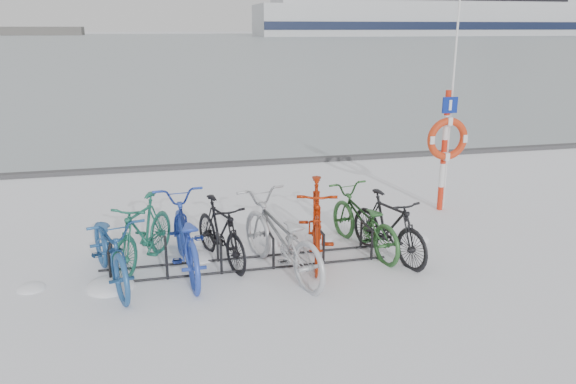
# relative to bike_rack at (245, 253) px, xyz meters

# --- Properties ---
(ground) EXTENTS (900.00, 900.00, 0.00)m
(ground) POSITION_rel_bike_rack_xyz_m (0.00, 0.00, -0.18)
(ground) COLOR white
(ground) RESTS_ON ground
(ice_sheet) EXTENTS (400.00, 298.00, 0.02)m
(ice_sheet) POSITION_rel_bike_rack_xyz_m (0.00, 155.00, -0.17)
(ice_sheet) COLOR #97A2AA
(ice_sheet) RESTS_ON ground
(quay_edge) EXTENTS (400.00, 0.25, 0.10)m
(quay_edge) POSITION_rel_bike_rack_xyz_m (0.00, 5.90, -0.13)
(quay_edge) COLOR #3F3F42
(quay_edge) RESTS_ON ground
(bike_rack) EXTENTS (4.00, 0.48, 0.46)m
(bike_rack) POSITION_rel_bike_rack_xyz_m (0.00, 0.00, 0.00)
(bike_rack) COLOR black
(bike_rack) RESTS_ON ground
(lifebuoy_station) EXTENTS (0.76, 0.22, 3.95)m
(lifebuoy_station) POSITION_rel_bike_rack_xyz_m (3.88, 1.61, 1.15)
(lifebuoy_station) COLOR red
(lifebuoy_station) RESTS_ON ground
(cruise_ferry) EXTENTS (132.28, 24.96, 43.46)m
(cruise_ferry) POSITION_rel_bike_rack_xyz_m (102.20, 203.11, 11.66)
(cruise_ferry) COLOR silver
(cruise_ferry) RESTS_ON ground
(bike_0) EXTENTS (1.17, 2.06, 1.02)m
(bike_0) POSITION_rel_bike_rack_xyz_m (-1.78, -0.13, 0.33)
(bike_0) COLOR #21518D
(bike_0) RESTS_ON ground
(bike_1) EXTENTS (1.20, 1.73, 1.02)m
(bike_1) POSITION_rel_bike_rack_xyz_m (-1.37, 0.34, 0.33)
(bike_1) COLOR #1C614D
(bike_1) RESTS_ON ground
(bike_2) EXTENTS (0.88, 2.09, 1.07)m
(bike_2) POSITION_rel_bike_rack_xyz_m (-0.82, 0.01, 0.35)
(bike_2) COLOR #2846B8
(bike_2) RESTS_ON ground
(bike_3) EXTENTS (0.91, 1.64, 0.95)m
(bike_3) POSITION_rel_bike_rack_xyz_m (-0.31, 0.23, 0.30)
(bike_3) COLOR black
(bike_3) RESTS_ON ground
(bike_4) EXTENTS (1.32, 2.22, 1.10)m
(bike_4) POSITION_rel_bike_rack_xyz_m (0.44, -0.34, 0.37)
(bike_4) COLOR #B1B4BA
(bike_4) RESTS_ON ground
(bike_5) EXTENTS (1.04, 2.01, 1.16)m
(bike_5) POSITION_rel_bike_rack_xyz_m (1.05, 0.06, 0.40)
(bike_5) COLOR #A02307
(bike_5) RESTS_ON ground
(bike_6) EXTENTS (0.98, 1.93, 0.97)m
(bike_6) POSITION_rel_bike_rack_xyz_m (1.82, 0.19, 0.30)
(bike_6) COLOR #2B5C2A
(bike_6) RESTS_ON ground
(bike_7) EXTENTS (0.92, 1.71, 0.99)m
(bike_7) POSITION_rel_bike_rack_xyz_m (2.07, -0.17, 0.31)
(bike_7) COLOR black
(bike_7) RESTS_ON ground
(snow_drifts) EXTENTS (5.96, 1.59, 0.22)m
(snow_drifts) POSITION_rel_bike_rack_xyz_m (-0.21, 0.19, -0.18)
(snow_drifts) COLOR white
(snow_drifts) RESTS_ON ground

